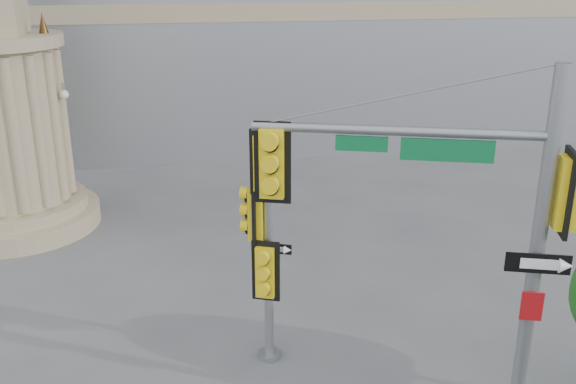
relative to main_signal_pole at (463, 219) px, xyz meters
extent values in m
cylinder|color=tan|center=(-8.08, 9.79, -3.21)|extent=(4.40, 4.40, 0.50)
cylinder|color=tan|center=(-8.08, 9.79, -2.81)|extent=(3.80, 3.80, 0.30)
cylinder|color=tan|center=(-8.08, 9.79, -0.66)|extent=(3.00, 3.00, 4.00)
cone|color=#472D14|center=(-6.78, 9.79, 1.89)|extent=(0.24, 0.24, 0.50)
cylinder|color=slate|center=(0.95, -0.33, -0.67)|extent=(0.20, 0.20, 5.58)
cylinder|color=slate|center=(-0.89, 0.32, 1.19)|extent=(3.73, 1.42, 0.13)
cube|color=#0C6734|center=(-0.28, 0.08, 0.96)|extent=(1.15, 0.44, 0.30)
cube|color=yellow|center=(-2.47, 0.87, 0.68)|extent=(0.57, 0.42, 1.16)
cube|color=yellow|center=(1.20, -0.42, 0.45)|extent=(0.42, 0.57, 1.16)
cube|color=black|center=(0.91, -0.45, -0.53)|extent=(0.82, 0.31, 0.28)
cube|color=#A30F13|center=(0.91, -0.45, -1.18)|extent=(0.29, 0.12, 0.43)
cylinder|color=slate|center=(-2.31, 2.37, -3.41)|extent=(0.42, 0.42, 0.10)
cylinder|color=slate|center=(-2.31, 2.37, -1.28)|extent=(0.16, 0.16, 4.35)
cube|color=yellow|center=(-2.39, 2.19, 0.28)|extent=(0.54, 0.41, 1.09)
cube|color=yellow|center=(-2.49, 2.44, -0.68)|extent=(0.41, 0.54, 1.09)
cube|color=yellow|center=(-2.39, 2.19, -1.63)|extent=(0.54, 0.41, 1.09)
cube|color=black|center=(-2.21, 2.21, -1.24)|extent=(0.51, 0.23, 0.17)
camera|label=1|loc=(-3.84, -7.47, 3.25)|focal=40.00mm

